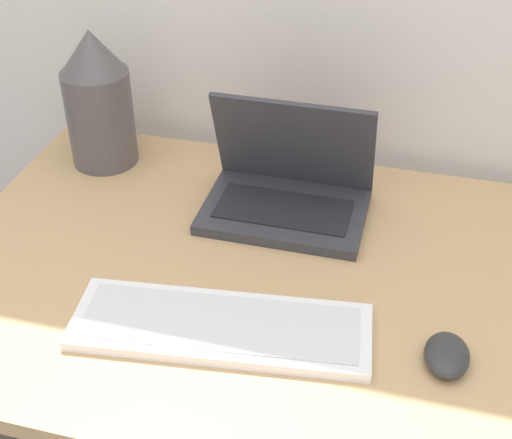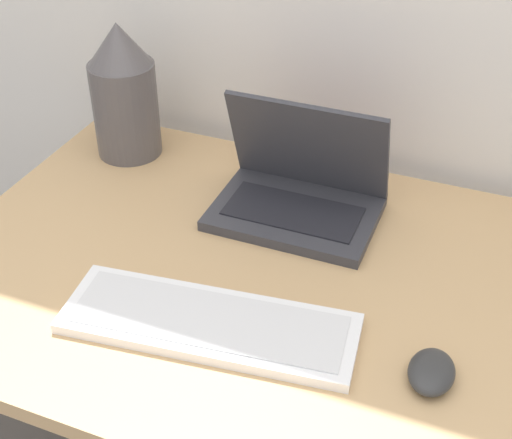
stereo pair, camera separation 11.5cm
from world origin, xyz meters
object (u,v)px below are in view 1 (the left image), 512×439
Objects in this scene: mouse at (447,355)px; vase at (98,100)px; keyboard at (221,327)px; laptop at (288,187)px.

vase is at bearing 150.81° from mouse.
mouse reaches higher than keyboard.
keyboard is (-0.03, -0.34, -0.04)m from laptop.
laptop is 0.45m from mouse.
mouse is 0.83m from vase.
vase is at bearing 169.25° from laptop.
keyboard is 0.33m from mouse.
vase is (-0.71, 0.40, 0.12)m from mouse.
laptop is at bearing -10.75° from vase.
vase is at bearing 132.04° from keyboard.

